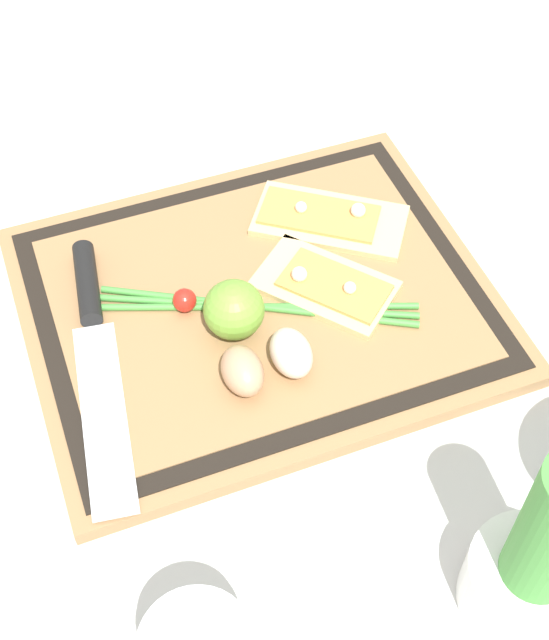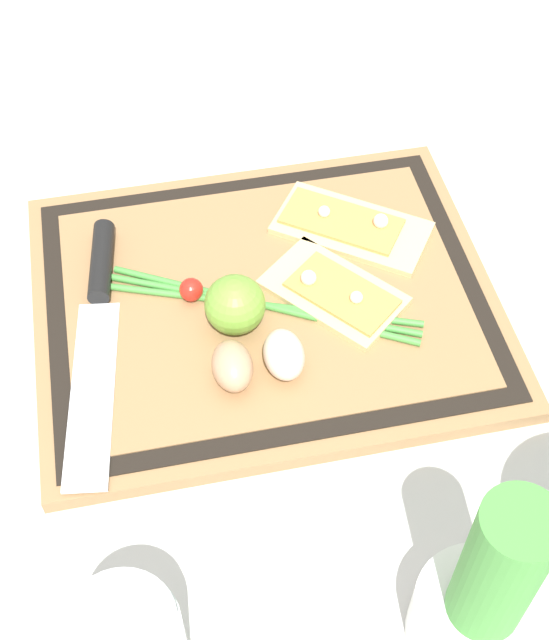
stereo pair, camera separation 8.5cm
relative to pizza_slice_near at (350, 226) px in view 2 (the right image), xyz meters
name	(u,v)px [view 2 (the right image)]	position (x,y,z in m)	size (l,w,h in m)	color
ground_plane	(265,307)	(0.11, 0.07, -0.02)	(6.00, 6.00, 0.00)	silver
cutting_board	(265,301)	(0.11, 0.07, -0.02)	(0.46, 0.38, 0.02)	#997047
pizza_slice_near	(350,226)	(0.00, 0.00, 0.00)	(0.18, 0.16, 0.02)	#DBBC7F
pizza_slice_far	(335,292)	(0.04, 0.09, 0.00)	(0.15, 0.16, 0.02)	#DBBC7F
knife	(99,302)	(0.27, 0.06, 0.00)	(0.07, 0.31, 0.02)	silver
egg_brown	(232,366)	(0.16, 0.17, 0.01)	(0.04, 0.05, 0.04)	tan
egg_pink	(282,355)	(0.11, 0.16, 0.01)	(0.04, 0.05, 0.04)	beige
lime	(235,305)	(0.14, 0.10, 0.02)	(0.06, 0.06, 0.06)	#70A838
cherry_tomato_red	(191,290)	(0.18, 0.06, 0.01)	(0.02, 0.02, 0.02)	red
scallion_bunch	(263,305)	(0.11, 0.09, 0.00)	(0.30, 0.16, 0.01)	#47933D
herb_pot	(485,601)	(0.01, 0.43, 0.04)	(0.10, 0.10, 0.20)	white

